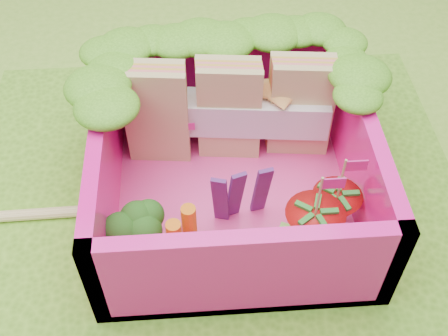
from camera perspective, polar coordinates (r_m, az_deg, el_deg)
ground at (r=2.86m, az=-0.74°, el=-5.80°), size 14.00×14.00×0.00m
placemat at (r=2.85m, az=-0.75°, el=-5.62°), size 2.60×2.60×0.03m
bento_floor at (r=2.90m, az=0.92°, el=-2.91°), size 1.30×1.30×0.05m
bento_box at (r=2.71m, az=0.98°, el=0.40°), size 1.30×1.30×0.55m
lettuce_ruffle at (r=2.84m, az=0.28°, el=12.04°), size 1.43×0.77×0.11m
sandwich_stack at (r=2.91m, az=0.59°, el=5.94°), size 1.08×0.28×0.57m
broccoli at (r=2.55m, az=-8.72°, el=-5.90°), size 0.33×0.33×0.27m
carrot_sticks at (r=2.57m, az=-4.27°, el=-6.77°), size 0.14×0.16×0.28m
purple_wedges at (r=2.63m, az=1.54°, el=-2.77°), size 0.27×0.08×0.38m
strawberry_left at (r=2.60m, az=8.95°, el=-6.29°), size 0.27×0.27×0.51m
strawberry_right at (r=2.71m, az=11.14°, el=-4.18°), size 0.23×0.23×0.47m
snap_peas at (r=2.73m, az=7.69°, el=-6.39°), size 0.81×0.60×0.05m
chopsticks at (r=3.00m, az=-19.52°, el=-4.51°), size 2.01×0.10×0.05m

